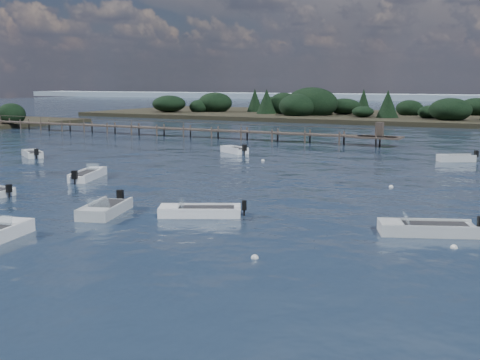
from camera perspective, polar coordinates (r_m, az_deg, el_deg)
The scene contains 15 objects.
ground at distance 82.55m, azimuth 12.47°, elevation 4.06°, with size 400.00×400.00×0.00m, color #162334.
tender_far_white at distance 61.55m, azimuth -0.53°, elevation 2.75°, with size 3.70×2.85×1.30m.
dinghy_extra_a at distance 46.43m, azimuth -14.21°, elevation 0.34°, with size 2.83×4.90×1.29m.
dinghy_mid_white_a at distance 32.63m, azimuth -3.85°, elevation -3.14°, with size 4.66×3.46×1.11m.
tender_far_grey at distance 61.70m, azimuth -19.09°, elevation 2.25°, with size 3.68×2.99×1.23m.
dinghy_mid_white_b at distance 30.01m, azimuth 17.28°, elevation -4.62°, with size 4.86×3.26×1.20m.
dinghy_extra_b at distance 33.74m, azimuth -12.67°, elevation -2.90°, with size 2.87×4.56×1.26m.
tender_far_grey_b at distance 58.37m, azimuth 19.80°, elevation 1.85°, with size 3.56×2.77×1.25m.
buoy_b at distance 24.86m, azimuth 1.41°, elevation -7.42°, with size 0.32×0.32×0.32m, color silver.
buoy_c at distance 42.47m, azimuth -21.47°, elevation -1.07°, with size 0.32×0.32×0.32m, color silver.
buoy_d at distance 27.92m, azimuth 19.62°, elevation -6.10°, with size 0.32×0.32×0.32m, color silver.
buoy_e at distance 55.33m, azimuth 2.18°, elevation 1.83°, with size 0.32×0.32×0.32m, color silver.
buoy_extra_a at distance 42.63m, azimuth 14.14°, elevation -0.67°, with size 0.32×0.32×0.32m, color silver.
jetty at distance 80.28m, azimuth -5.06°, elevation 4.81°, with size 64.50×3.20×3.40m.
distant_haze at distance 273.26m, azimuth 3.55°, elevation 7.72°, with size 280.00×20.00×2.40m, color #98ACBC.
Camera 1 is at (21.45, -19.39, 7.12)m, focal length 45.00 mm.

